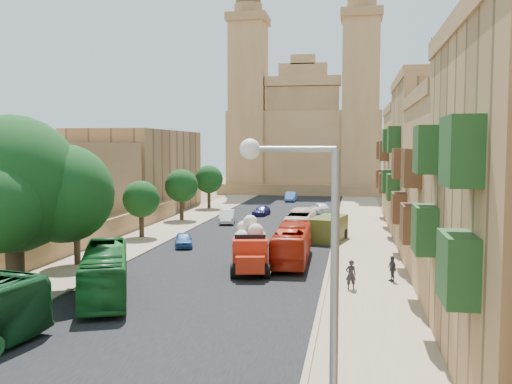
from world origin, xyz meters
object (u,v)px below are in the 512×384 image
(street_tree_b, at_px, (141,199))
(bus_green_north, at_px, (105,272))
(car_white_b, at_px, (320,208))
(church, at_px, (306,138))
(pedestrian_c, at_px, (392,269))
(car_white_a, at_px, (227,217))
(car_blue_a, at_px, (183,240))
(car_cream, at_px, (295,224))
(streetlamp, at_px, (312,282))
(ficus_tree, at_px, (14,189))
(street_tree_a, at_px, (76,211))
(pedestrian_a, at_px, (351,275))
(bus_red_east, at_px, (292,244))
(car_blue_b, at_px, (291,197))
(street_tree_c, at_px, (181,186))
(red_truck, at_px, (250,247))
(car_dkblue, at_px, (261,211))
(olive_pickup, at_px, (328,229))
(street_tree_d, at_px, (209,179))
(bus_cream_east, at_px, (301,224))

(street_tree_b, distance_m, bus_green_north, 20.43)
(bus_green_north, height_order, car_white_b, bus_green_north)
(church, distance_m, bus_green_north, 74.77)
(street_tree_b, height_order, bus_green_north, street_tree_b)
(bus_green_north, relative_size, pedestrian_c, 6.16)
(car_white_a, bearing_deg, pedestrian_c, -65.25)
(car_blue_a, xyz_separation_m, car_cream, (8.03, 9.50, 0.14))
(streetlamp, relative_size, pedestrian_c, 5.31)
(car_cream, xyz_separation_m, pedestrian_c, (7.71, -18.70, 0.05))
(ficus_tree, xyz_separation_m, street_tree_a, (-0.59, 7.99, -2.07))
(pedestrian_a, bearing_deg, bus_red_east, -73.33)
(pedestrian_a, bearing_deg, pedestrian_c, -150.45)
(car_cream, xyz_separation_m, car_blue_b, (-3.69, 29.81, -0.04))
(car_blue_b, bearing_deg, ficus_tree, -100.07)
(street_tree_c, xyz_separation_m, red_truck, (12.01, -23.93, -2.19))
(car_white_a, xyz_separation_m, car_dkblue, (2.43, 7.36, -0.16))
(ficus_tree, distance_m, car_blue_a, 17.21)
(church, bearing_deg, bus_red_east, -86.03)
(car_dkblue, height_order, pedestrian_a, pedestrian_a)
(ficus_tree, height_order, olive_pickup, ficus_tree)
(car_white_a, relative_size, pedestrian_a, 2.55)
(church, xyz_separation_m, street_tree_d, (-10.00, -30.61, -5.75))
(olive_pickup, bearing_deg, car_white_a, 139.44)
(street_tree_b, relative_size, pedestrian_a, 3.00)
(street_tree_b, xyz_separation_m, street_tree_c, (0.00, 12.00, 0.37))
(ficus_tree, height_order, pedestrian_a, ficus_tree)
(street_tree_a, relative_size, pedestrian_a, 3.29)
(street_tree_c, distance_m, car_blue_b, 25.14)
(red_truck, relative_size, bus_green_north, 0.66)
(car_blue_b, relative_size, pedestrian_c, 2.69)
(street_tree_d, xyz_separation_m, car_cream, (13.19, -18.74, -3.05))
(car_white_a, xyz_separation_m, pedestrian_c, (15.36, -23.54, 0.07))
(bus_green_north, xyz_separation_m, bus_cream_east, (8.52, 21.67, -0.12))
(bus_red_east, bearing_deg, car_dkblue, -77.84)
(ficus_tree, bearing_deg, pedestrian_c, 17.90)
(car_blue_a, distance_m, pedestrian_c, 18.23)
(car_blue_a, bearing_deg, bus_red_east, -45.20)
(bus_green_north, bearing_deg, street_tree_a, 103.48)
(car_cream, distance_m, car_white_b, 15.34)
(red_truck, xyz_separation_m, car_white_b, (2.66, 32.46, -0.88))
(street_tree_a, relative_size, car_white_b, 1.39)
(car_white_a, bearing_deg, streetlamp, -83.58)
(street_tree_a, distance_m, street_tree_b, 12.00)
(red_truck, height_order, olive_pickup, red_truck)
(street_tree_d, height_order, streetlamp, streetlamp)
(street_tree_d, distance_m, car_blue_a, 28.88)
(bus_cream_east, xyz_separation_m, pedestrian_a, (4.47, -17.85, -0.37))
(street_tree_d, height_order, olive_pickup, street_tree_d)
(ficus_tree, relative_size, streetlamp, 1.19)
(olive_pickup, xyz_separation_m, bus_red_east, (-2.09, -9.62, 0.28))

